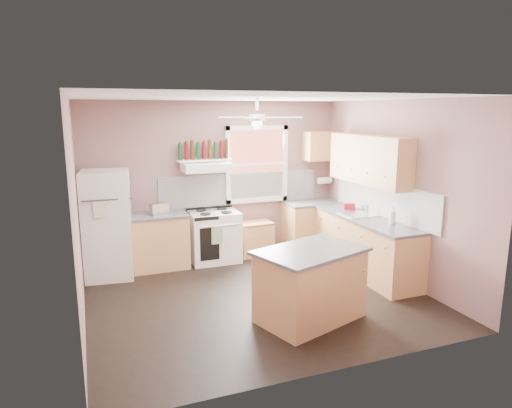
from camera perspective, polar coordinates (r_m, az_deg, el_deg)
name	(u,v)px	position (r m, az deg, el deg)	size (l,w,h in m)	color
floor	(257,296)	(6.48, 0.12, -11.47)	(4.50, 4.50, 0.00)	black
ceiling	(257,98)	(5.96, 0.13, 13.15)	(4.50, 4.50, 0.00)	white
wall_back	(215,180)	(7.97, -5.11, 3.01)	(4.50, 0.05, 2.70)	#7F5B57
wall_right	(398,191)	(7.20, 17.29, 1.58)	(0.05, 4.00, 2.70)	#7F5B57
wall_left	(74,215)	(5.69, -21.80, -1.32)	(0.05, 4.00, 2.70)	#7F5B57
backsplash_back	(241,189)	(8.09, -1.94, 1.92)	(2.90, 0.03, 0.55)	white
backsplash_right	(383,199)	(7.44, 15.55, 0.63)	(0.03, 2.60, 0.55)	white
window_view	(256,164)	(8.13, 0.05, 5.00)	(1.00, 0.02, 1.20)	brown
window_frame	(257,164)	(8.11, 0.12, 4.98)	(1.16, 0.07, 1.36)	white
refrigerator	(107,225)	(7.32, -18.07, -2.48)	(0.70, 0.68, 1.66)	white
base_cabinet_left	(159,242)	(7.64, -12.00, -4.67)	(0.90, 0.60, 0.86)	tan
counter_left	(158,215)	(7.53, -12.15, -1.38)	(0.92, 0.62, 0.04)	#49494B
toaster	(159,209)	(7.48, -12.03, -0.59)	(0.28, 0.16, 0.18)	silver
stove	(214,236)	(7.82, -5.24, -4.06)	(0.82, 0.64, 0.86)	white
range_hood	(206,167)	(7.61, -6.25, 4.62)	(0.78, 0.50, 0.14)	white
bottle_shelf	(204,160)	(7.71, -6.49, 5.46)	(0.90, 0.26, 0.03)	white
cart	(255,239)	(8.14, -0.12, -4.36)	(0.60, 0.40, 0.60)	tan
base_cabinet_corner	(312,227)	(8.50, 7.05, -2.82)	(1.00, 0.60, 0.86)	tan
base_cabinet_right	(365,246)	(7.45, 13.46, -5.15)	(0.60, 2.20, 0.86)	tan
counter_corner	(313,203)	(8.40, 7.12, 0.16)	(1.02, 0.62, 0.04)	#49494B
counter_right	(366,219)	(7.33, 13.57, -1.79)	(0.62, 2.22, 0.04)	#49494B
sink	(359,215)	(7.49, 12.71, -1.35)	(0.55, 0.45, 0.03)	silver
faucet	(367,210)	(7.56, 13.75, -0.69)	(0.03, 0.03, 0.14)	silver
upper_cabinet_right	(369,160)	(7.42, 13.92, 5.41)	(0.33, 1.80, 0.76)	tan
upper_cabinet_corner	(321,146)	(8.47, 8.09, 7.19)	(0.60, 0.33, 0.52)	tan
paper_towel	(325,181)	(8.63, 8.57, 2.91)	(0.12, 0.12, 0.26)	white
island	(310,286)	(5.71, 6.78, -10.16)	(1.22, 0.77, 0.86)	tan
island_top	(311,251)	(5.56, 6.90, -5.85)	(1.30, 0.85, 0.04)	#49494B
ceiling_fan_hub	(257,118)	(5.96, 0.13, 10.75)	(0.20, 0.20, 0.08)	white
soap_bottle	(393,216)	(6.95, 16.73, -1.41)	(0.10, 0.10, 0.27)	silver
red_caddy	(349,206)	(7.86, 11.58, -0.28)	(0.18, 0.12, 0.10)	#B60F23
wine_bottles	(204,151)	(7.70, -6.49, 6.65)	(0.86, 0.06, 0.31)	#143819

